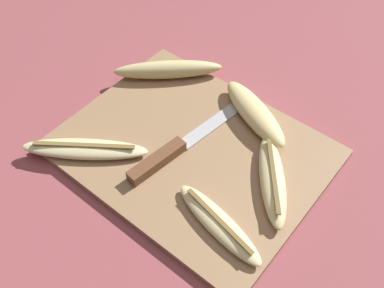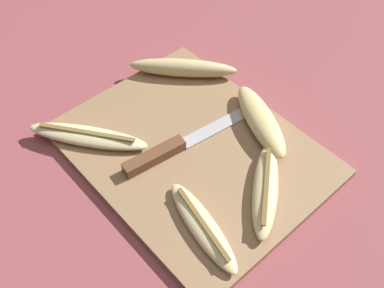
{
  "view_description": "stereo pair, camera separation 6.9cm",
  "coord_description": "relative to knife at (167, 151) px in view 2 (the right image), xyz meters",
  "views": [
    {
      "loc": [
        0.28,
        -0.34,
        0.55
      ],
      "look_at": [
        0.0,
        0.0,
        0.02
      ],
      "focal_mm": 42.0,
      "sensor_mm": 36.0,
      "label": 1
    },
    {
      "loc": [
        0.33,
        -0.29,
        0.55
      ],
      "look_at": [
        0.0,
        0.0,
        0.02
      ],
      "focal_mm": 42.0,
      "sensor_mm": 36.0,
      "label": 2
    }
  ],
  "objects": [
    {
      "name": "banana_spotted_left",
      "position": [
        -0.12,
        0.14,
        0.01
      ],
      "size": [
        0.16,
        0.16,
        0.03
      ],
      "rotation": [
        0.0,
        0.0,
        5.46
      ],
      "color": "#DBC684",
      "rests_on": "cutting_board"
    },
    {
      "name": "cutting_board",
      "position": [
        0.02,
        0.04,
        -0.01
      ],
      "size": [
        0.39,
        0.31,
        0.01
      ],
      "color": "#997551",
      "rests_on": "ground_plane"
    },
    {
      "name": "banana_soft_right",
      "position": [
        -0.1,
        -0.07,
        0.0
      ],
      "size": [
        0.18,
        0.15,
        0.02
      ],
      "rotation": [
        0.0,
        0.0,
        2.2
      ],
      "color": "beige",
      "rests_on": "cutting_board"
    },
    {
      "name": "banana_ripe_center",
      "position": [
        0.13,
        -0.05,
        0.0
      ],
      "size": [
        0.16,
        0.07,
        0.02
      ],
      "rotation": [
        0.0,
        0.0,
        4.52
      ],
      "color": "beige",
      "rests_on": "cutting_board"
    },
    {
      "name": "ground_plane",
      "position": [
        0.02,
        0.04,
        -0.02
      ],
      "size": [
        4.0,
        4.0,
        0.0
      ],
      "primitive_type": "plane",
      "color": "#93474C"
    },
    {
      "name": "banana_mellow_near",
      "position": [
        0.15,
        0.06,
        0.0
      ],
      "size": [
        0.13,
        0.15,
        0.02
      ],
      "rotation": [
        0.0,
        0.0,
        0.68
      ],
      "color": "beige",
      "rests_on": "cutting_board"
    },
    {
      "name": "banana_golden_short",
      "position": [
        0.06,
        0.15,
        0.01
      ],
      "size": [
        0.16,
        0.11,
        0.03
      ],
      "rotation": [
        0.0,
        0.0,
        4.29
      ],
      "color": "#EDD689",
      "rests_on": "cutting_board"
    },
    {
      "name": "knife",
      "position": [
        0.0,
        0.0,
        0.0
      ],
      "size": [
        0.05,
        0.23,
        0.02
      ],
      "rotation": [
        0.0,
        0.0,
        -0.13
      ],
      "color": "brown",
      "rests_on": "cutting_board"
    }
  ]
}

